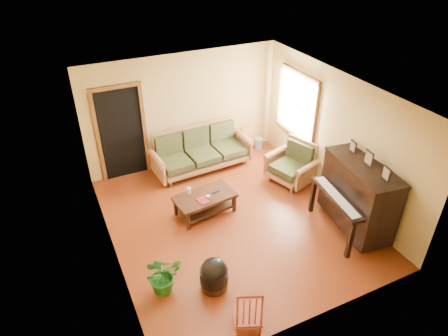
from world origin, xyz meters
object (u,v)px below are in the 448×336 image
sofa (202,150)px  armchair (291,164)px  footstool (214,277)px  red_chair (248,306)px  ceramic_crock (259,143)px  potted_plant (163,275)px  coffee_table (205,204)px  piano (358,198)px

sofa → armchair: size_ratio=2.43×
armchair → footstool: bearing=-161.3°
red_chair → ceramic_crock: (2.72, 4.47, -0.28)m
ceramic_crock → potted_plant: potted_plant is taller
coffee_table → piano: (2.34, -1.58, 0.48)m
red_chair → ceramic_crock: bearing=81.3°
coffee_table → red_chair: bearing=-99.9°
piano → footstool: bearing=-167.6°
sofa → footstool: bearing=-113.3°
footstool → potted_plant: (-0.73, 0.29, 0.11)m
armchair → footstool: (-2.73, -2.02, -0.25)m
red_chair → armchair: bearing=70.6°
red_chair → potted_plant: bearing=150.5°
coffee_table → red_chair: size_ratio=1.41×
piano → red_chair: size_ratio=1.89×
coffee_table → armchair: (2.12, 0.23, 0.25)m
sofa → coffee_table: size_ratio=1.94×
coffee_table → footstool: bearing=-108.7°
red_chair → ceramic_crock: 5.24m
footstool → red_chair: (0.15, -0.84, 0.20)m
sofa → red_chair: (-1.05, -4.18, -0.07)m
ceramic_crock → red_chair: bearing=-121.3°
coffee_table → potted_plant: bearing=-131.7°
armchair → footstool: armchair is taller
footstool → red_chair: 0.88m
sofa → ceramic_crock: 1.73m
piano → potted_plant: size_ratio=2.42×
armchair → potted_plant: armchair is taller
piano → footstool: piano is taller
sofa → potted_plant: 3.61m
red_chair → potted_plant: size_ratio=1.28×
coffee_table → potted_plant: 2.01m
footstool → red_chair: red_chair is taller
piano → ceramic_crock: size_ratio=5.80×
red_chair → ceramic_crock: size_ratio=3.07×
ceramic_crock → footstool: bearing=-128.3°
coffee_table → ceramic_crock: size_ratio=4.32×
armchair → red_chair: (-2.58, -2.86, -0.05)m
sofa → coffee_table: bearing=-114.5°
coffee_table → armchair: size_ratio=1.25×
footstool → potted_plant: size_ratio=0.70×
coffee_table → piano: bearing=-34.0°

